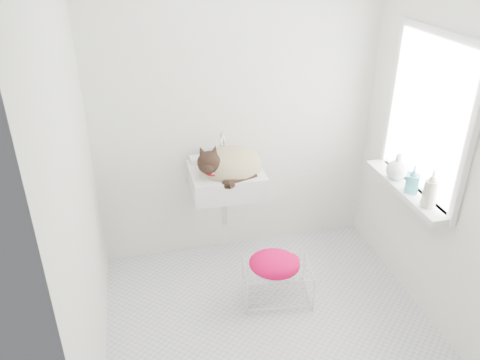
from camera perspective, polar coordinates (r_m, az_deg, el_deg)
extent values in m
cube|color=silver|center=(3.45, 3.60, -16.75)|extent=(2.20, 2.00, 0.02)
cube|color=white|center=(3.62, -0.34, 8.97)|extent=(2.20, 0.02, 2.50)
cube|color=white|center=(3.21, 23.51, 4.06)|extent=(0.02, 2.00, 2.50)
cube|color=white|center=(2.64, -19.10, -0.16)|extent=(0.02, 2.00, 2.50)
cube|color=white|center=(3.32, 21.70, 7.01)|extent=(0.01, 0.80, 1.00)
cube|color=white|center=(3.31, 21.49, 7.00)|extent=(0.04, 0.90, 1.10)
cube|color=white|center=(3.48, 19.20, -1.03)|extent=(0.16, 0.88, 0.04)
cube|color=white|center=(3.51, -1.69, 1.26)|extent=(0.53, 0.46, 0.21)
ellipsoid|color=tan|center=(3.50, -1.18, 1.68)|extent=(0.48, 0.42, 0.24)
sphere|color=black|center=(3.36, -3.85, 2.47)|extent=(0.18, 0.18, 0.17)
torus|color=#B20014|center=(3.37, -3.49, 1.73)|extent=(0.16, 0.15, 0.07)
cube|color=silver|center=(3.56, 4.43, -11.93)|extent=(0.51, 0.39, 0.28)
ellipsoid|color=#C80109|center=(3.40, 4.11, -10.58)|extent=(0.43, 0.38, 0.15)
imported|color=beige|center=(3.28, 21.44, -2.93)|extent=(0.11, 0.11, 0.21)
imported|color=teal|center=(3.42, 19.70, -1.31)|extent=(0.12, 0.12, 0.19)
imported|color=white|center=(3.56, 18.06, 0.21)|extent=(0.21, 0.21, 0.19)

